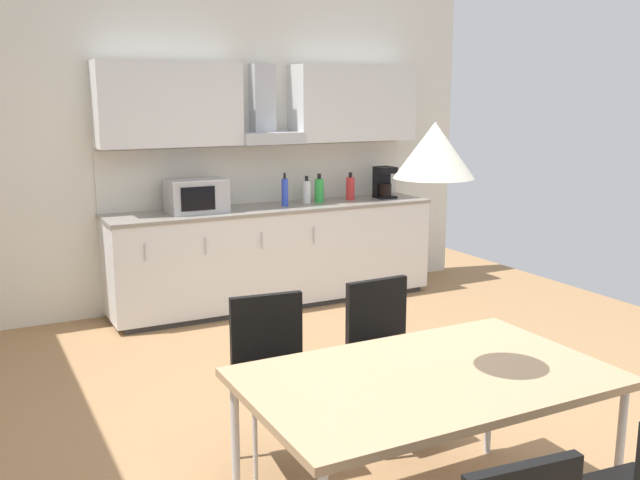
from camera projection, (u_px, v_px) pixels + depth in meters
ground_plane at (334, 441)px, 3.94m from camera, size 7.31×8.63×0.02m
wall_back at (175, 146)px, 6.20m from camera, size 5.85×0.10×2.86m
kitchen_counter at (274, 255)px, 6.44m from camera, size 2.98×0.63×0.90m
backsplash_tile at (261, 174)px, 6.55m from camera, size 2.96×0.02×0.52m
upper_wall_cabinets at (266, 105)px, 6.29m from camera, size 2.96×0.40×0.69m
microwave at (196, 196)px, 6.00m from camera, size 0.48×0.35×0.28m
coffee_maker at (383, 182)px, 6.86m from camera, size 0.18×0.19×0.30m
bottle_green at (319, 190)px, 6.58m from camera, size 0.08×0.08×0.26m
bottle_red at (350, 188)px, 6.74m from camera, size 0.08×0.08×0.26m
bottle_blue at (285, 192)px, 6.35m from camera, size 0.06×0.06×0.30m
bottle_white at (307, 191)px, 6.54m from camera, size 0.08×0.08×0.25m
dining_table at (427, 383)px, 2.98m from camera, size 1.53×0.94×0.72m
chair_far_left at (273, 364)px, 3.60m from camera, size 0.44×0.44×0.87m
chair_far_right at (386, 343)px, 3.91m from camera, size 0.41×0.41×0.87m
pendant_lamp at (435, 150)px, 2.79m from camera, size 0.32×0.32×0.22m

